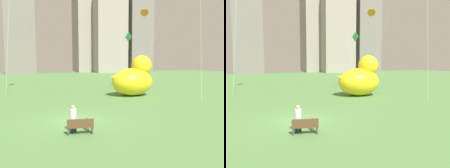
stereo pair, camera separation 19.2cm
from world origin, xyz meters
The scene contains 8 objects.
ground_plane centered at (0.00, 0.00, 0.00)m, with size 140.00×140.00×0.00m, color #558646.
park_bench centered at (-0.39, -2.98, 0.47)m, with size 1.53×0.71×0.90m.
person_adult centered at (-0.68, -2.42, 0.87)m, with size 0.39×0.39×1.58m.
person_child centered at (0.16, -2.51, 0.47)m, with size 0.21×0.21×0.85m.
giant_inflatable_duck centered at (8.85, 8.97, 2.02)m, with size 5.74×3.68×4.76m.
city_skyline centered at (13.18, 66.70, 15.33)m, with size 69.47×17.70×37.98m.
kite_green centered at (10.11, 13.30, 7.09)m, with size 1.39×1.79×7.98m.
kite_orange centered at (12.50, 13.28, 10.96)m, with size 3.42×3.53×11.76m.
Camera 2 is at (-3.03, -15.26, 4.08)m, focal length 36.73 mm.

